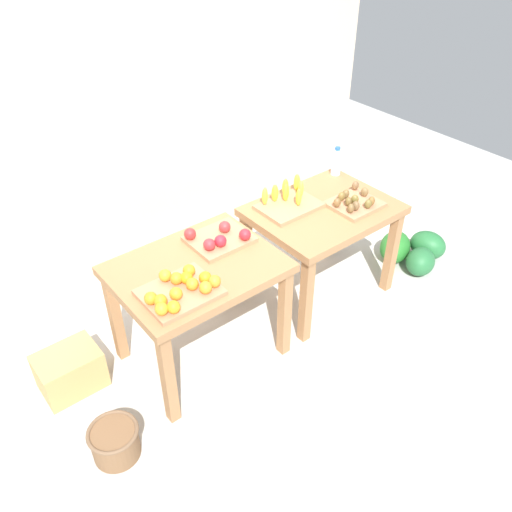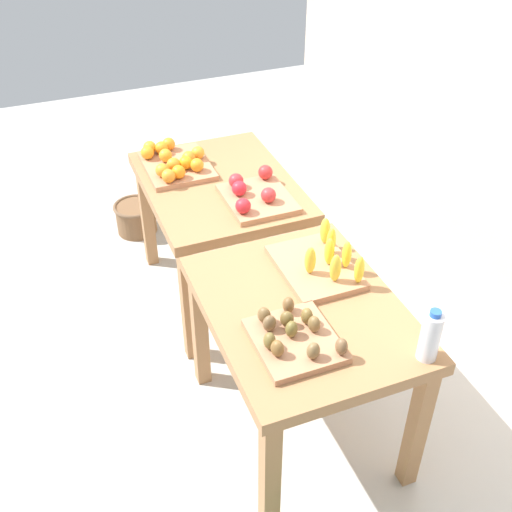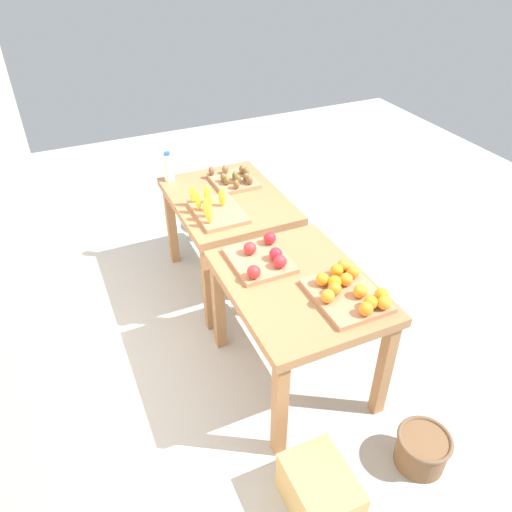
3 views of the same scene
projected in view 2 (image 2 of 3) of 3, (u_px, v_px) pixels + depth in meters
The scene contains 10 objects.
ground_plane at pixel (256, 350), 3.57m from camera, with size 8.00×8.00×0.00m, color #B5B5AF.
display_table_left at pixel (219, 200), 3.59m from camera, with size 1.04×0.80×0.79m.
display_table_right at pixel (302, 326), 2.76m from camera, with size 1.04×0.80×0.79m.
orange_bin at pixel (175, 162), 3.61m from camera, with size 0.47×0.37×0.11m.
apple_bin at pixel (255, 195), 3.34m from camera, with size 0.42×0.35×0.11m.
banana_crate at pixel (321, 263), 2.85m from camera, with size 0.44×0.32×0.17m.
kiwi_bin at pixel (294, 336), 2.49m from camera, with size 0.37×0.32×0.10m.
water_bottle at pixel (430, 336), 2.38m from camera, with size 0.08×0.08×0.24m.
wicker_basket at pixel (136, 217), 4.46m from camera, with size 0.30×0.30×0.22m.
cardboard_produce_box at pixel (223, 196), 4.62m from camera, with size 0.40×0.30×0.29m, color tan.
Camera 2 is at (2.37, -0.93, 2.56)m, focal length 44.45 mm.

